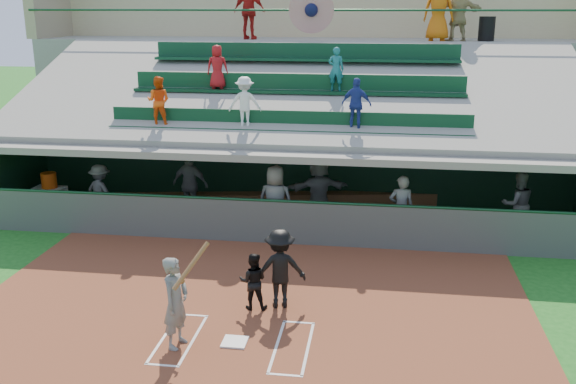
# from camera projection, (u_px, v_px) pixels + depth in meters

# --- Properties ---
(ground) EXTENTS (100.00, 100.00, 0.00)m
(ground) POSITION_uv_depth(u_px,v_px,m) (235.00, 344.00, 11.30)
(ground) COLOR #195818
(ground) RESTS_ON ground
(dirt_slab) EXTENTS (11.00, 9.00, 0.02)m
(dirt_slab) POSITION_uv_depth(u_px,v_px,m) (241.00, 329.00, 11.77)
(dirt_slab) COLOR brown
(dirt_slab) RESTS_ON ground
(home_plate) EXTENTS (0.43, 0.43, 0.03)m
(home_plate) POSITION_uv_depth(u_px,v_px,m) (235.00, 342.00, 11.29)
(home_plate) COLOR silver
(home_plate) RESTS_ON dirt_slab
(batters_box_chalk) EXTENTS (2.65, 1.85, 0.01)m
(batters_box_chalk) POSITION_uv_depth(u_px,v_px,m) (235.00, 342.00, 11.29)
(batters_box_chalk) COLOR silver
(batters_box_chalk) RESTS_ON dirt_slab
(dugout_floor) EXTENTS (16.00, 3.50, 0.04)m
(dugout_floor) POSITION_uv_depth(u_px,v_px,m) (289.00, 221.00, 17.71)
(dugout_floor) COLOR gray
(dugout_floor) RESTS_ON ground
(concourse_slab) EXTENTS (20.00, 3.00, 4.60)m
(concourse_slab) POSITION_uv_depth(u_px,v_px,m) (315.00, 103.00, 23.49)
(concourse_slab) COLOR gray
(concourse_slab) RESTS_ON ground
(grandstand) EXTENTS (20.40, 10.40, 7.80)m
(grandstand) POSITION_uv_depth(u_px,v_px,m) (305.00, 118.00, 20.66)
(grandstand) COLOR #4B514C
(grandstand) RESTS_ON ground
(batter_at_plate) EXTENTS (0.89, 0.76, 1.95)m
(batter_at_plate) POSITION_uv_depth(u_px,v_px,m) (176.00, 302.00, 10.97)
(batter_at_plate) COLOR #5D605A
(batter_at_plate) RESTS_ON dirt_slab
(catcher) EXTENTS (0.59, 0.48, 1.14)m
(catcher) POSITION_uv_depth(u_px,v_px,m) (253.00, 281.00, 12.44)
(catcher) COLOR black
(catcher) RESTS_ON dirt_slab
(home_umpire) EXTENTS (1.14, 0.83, 1.59)m
(home_umpire) POSITION_uv_depth(u_px,v_px,m) (280.00, 268.00, 12.47)
(home_umpire) COLOR black
(home_umpire) RESTS_ON dirt_slab
(dugout_bench) EXTENTS (14.70, 2.94, 0.45)m
(dugout_bench) POSITION_uv_depth(u_px,v_px,m) (292.00, 200.00, 18.73)
(dugout_bench) COLOR brown
(dugout_bench) RESTS_ON dugout_floor
(white_table) EXTENTS (0.89, 0.68, 0.76)m
(white_table) POSITION_uv_depth(u_px,v_px,m) (49.00, 201.00, 18.16)
(white_table) COLOR silver
(white_table) RESTS_ON dugout_floor
(water_cooler) EXTENTS (0.43, 0.43, 0.43)m
(water_cooler) POSITION_uv_depth(u_px,v_px,m) (49.00, 180.00, 18.04)
(water_cooler) COLOR #D64D0C
(water_cooler) RESTS_ON white_table
(dugout_player_a) EXTENTS (1.13, 0.87, 1.54)m
(dugout_player_a) POSITION_uv_depth(u_px,v_px,m) (101.00, 192.00, 17.63)
(dugout_player_a) COLOR #52544F
(dugout_player_a) RESTS_ON dugout_floor
(dugout_player_b) EXTENTS (1.15, 0.68, 1.83)m
(dugout_player_b) POSITION_uv_depth(u_px,v_px,m) (191.00, 184.00, 17.82)
(dugout_player_b) COLOR #565853
(dugout_player_b) RESTS_ON dugout_floor
(dugout_player_c) EXTENTS (0.95, 0.66, 1.86)m
(dugout_player_c) POSITION_uv_depth(u_px,v_px,m) (275.00, 201.00, 16.24)
(dugout_player_c) COLOR #555853
(dugout_player_c) RESTS_ON dugout_floor
(dugout_player_d) EXTENTS (1.79, 1.07, 1.84)m
(dugout_player_d) POSITION_uv_depth(u_px,v_px,m) (319.00, 190.00, 17.22)
(dugout_player_d) COLOR #61645F
(dugout_player_d) RESTS_ON dugout_floor
(dugout_player_e) EXTENTS (0.65, 0.45, 1.69)m
(dugout_player_e) POSITION_uv_depth(u_px,v_px,m) (401.00, 208.00, 15.94)
(dugout_player_e) COLOR #60645E
(dugout_player_e) RESTS_ON dugout_floor
(dugout_player_f) EXTENTS (0.91, 0.76, 1.68)m
(dugout_player_f) POSITION_uv_depth(u_px,v_px,m) (518.00, 204.00, 16.29)
(dugout_player_f) COLOR #585A55
(dugout_player_f) RESTS_ON dugout_floor
(trash_bin) EXTENTS (0.53, 0.53, 0.80)m
(trash_bin) POSITION_uv_depth(u_px,v_px,m) (487.00, 29.00, 21.32)
(trash_bin) COLOR black
(trash_bin) RESTS_ON concourse_slab
(concourse_staff_a) EXTENTS (1.22, 0.71, 1.95)m
(concourse_staff_a) POSITION_uv_depth(u_px,v_px,m) (249.00, 11.00, 22.24)
(concourse_staff_a) COLOR #B41714
(concourse_staff_a) RESTS_ON concourse_slab
(concourse_staff_b) EXTENTS (1.07, 0.79, 2.00)m
(concourse_staff_b) POSITION_uv_depth(u_px,v_px,m) (439.00, 10.00, 20.89)
(concourse_staff_b) COLOR #CE5F0C
(concourse_staff_b) RESTS_ON concourse_slab
(concourse_staff_c) EXTENTS (1.88, 1.09, 1.93)m
(concourse_staff_c) POSITION_uv_depth(u_px,v_px,m) (458.00, 11.00, 21.11)
(concourse_staff_c) COLOR tan
(concourse_staff_c) RESTS_ON concourse_slab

